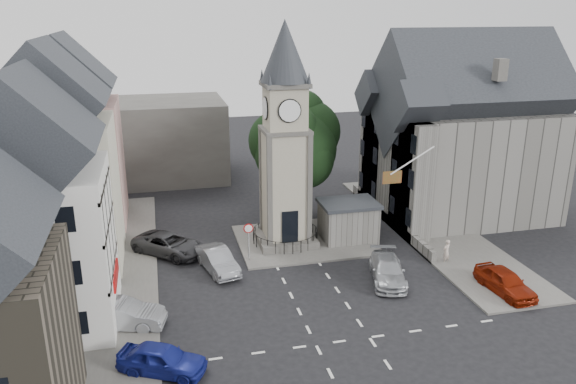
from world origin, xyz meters
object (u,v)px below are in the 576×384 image
object	(u,v)px
car_east_red	(505,282)
pedestrian	(446,251)
stone_shelter	(348,221)
car_west_blue	(162,359)
clock_tower	(285,138)

from	to	relation	value
car_east_red	pedestrian	xyz separation A→B (m)	(-1.44, 4.77, 0.10)
stone_shelter	car_west_blue	bearing A→B (deg)	-136.50
stone_shelter	car_west_blue	distance (m)	19.63
car_west_blue	car_east_red	distance (m)	21.17
clock_tower	car_east_red	distance (m)	17.38
clock_tower	car_west_blue	bearing A→B (deg)	-123.96
clock_tower	car_west_blue	world-z (taller)	clock_tower
stone_shelter	car_east_red	world-z (taller)	stone_shelter
car_east_red	stone_shelter	bearing A→B (deg)	117.89
clock_tower	pedestrian	xyz separation A→B (m)	(10.06, -5.99, -7.25)
clock_tower	stone_shelter	size ratio (longest dim) A/B	3.78
stone_shelter	car_west_blue	size ratio (longest dim) A/B	0.99
stone_shelter	car_east_red	bearing A→B (deg)	-56.88
pedestrian	clock_tower	bearing A→B (deg)	-55.42
stone_shelter	car_west_blue	xyz separation A→B (m)	(-14.22, -13.50, -0.81)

